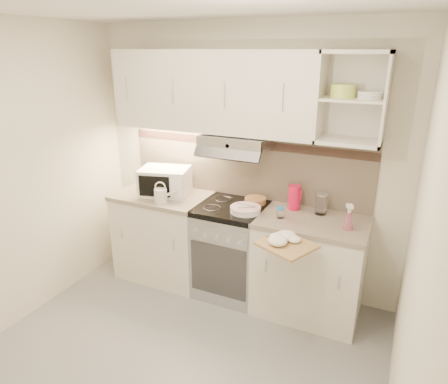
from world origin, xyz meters
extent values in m
plane|color=gray|center=(0.00, 0.00, 0.00)|extent=(3.00, 3.00, 0.00)
cube|color=beige|center=(0.00, 1.40, 1.25)|extent=(3.00, 0.04, 2.50)
cube|color=beige|center=(-1.50, 0.00, 1.25)|extent=(0.04, 2.80, 2.50)
cube|color=beige|center=(1.50, 0.00, 1.25)|extent=(0.04, 2.80, 2.50)
cube|color=white|center=(0.00, 0.00, 2.50)|extent=(3.00, 2.80, 0.04)
cube|color=#C6B299|center=(0.00, 1.39, 1.22)|extent=(2.40, 0.02, 0.64)
cube|color=#35231C|center=(0.00, 1.38, 1.42)|extent=(2.40, 0.01, 0.08)
cube|color=silver|center=(-0.25, 1.23, 1.90)|extent=(1.90, 0.34, 0.70)
cube|color=silver|center=(0.95, 1.23, 1.90)|extent=(0.50, 0.34, 0.70)
cylinder|color=#BCD150|center=(0.87, 1.23, 1.95)|extent=(0.19, 0.19, 0.10)
cylinder|color=white|center=(1.07, 1.23, 1.93)|extent=(0.18, 0.18, 0.06)
cube|color=#B7B7BC|center=(0.00, 1.20, 1.48)|extent=(0.60, 0.40, 0.12)
cube|color=silver|center=(-0.75, 1.10, 0.43)|extent=(0.90, 0.60, 0.86)
cube|color=gray|center=(-0.75, 1.10, 0.88)|extent=(0.92, 0.62, 0.04)
cube|color=silver|center=(0.75, 1.10, 0.43)|extent=(0.90, 0.60, 0.86)
cube|color=gray|center=(0.75, 1.10, 0.88)|extent=(0.92, 0.62, 0.04)
cube|color=#B7B7BC|center=(0.00, 1.10, 0.42)|extent=(0.60, 0.58, 0.85)
cube|color=black|center=(0.00, 1.10, 0.88)|extent=(0.60, 0.60, 0.05)
cube|color=white|center=(-0.73, 1.12, 1.03)|extent=(0.53, 0.45, 0.26)
cube|color=black|center=(-0.73, 0.95, 1.03)|extent=(0.30, 0.09, 0.20)
cylinder|color=silver|center=(-0.65, 0.92, 0.96)|extent=(0.12, 0.12, 0.13)
cone|color=silver|center=(-0.56, 0.95, 0.98)|extent=(0.16, 0.09, 0.10)
torus|color=silver|center=(-0.65, 0.92, 1.05)|extent=(0.10, 0.05, 0.10)
cylinder|color=white|center=(0.17, 1.02, 0.91)|extent=(0.27, 0.27, 0.02)
cylinder|color=white|center=(0.17, 1.02, 0.93)|extent=(0.27, 0.27, 0.02)
cylinder|color=white|center=(0.17, 1.02, 0.94)|extent=(0.27, 0.27, 0.02)
cube|color=silver|center=(0.17, 1.02, 0.95)|extent=(0.17, 0.05, 0.01)
cylinder|color=#AB7C40|center=(0.17, 1.26, 0.92)|extent=(0.20, 0.20, 0.05)
cylinder|color=red|center=(0.53, 1.27, 1.01)|extent=(0.11, 0.11, 0.22)
cube|color=red|center=(0.59, 1.27, 1.04)|extent=(0.02, 0.03, 0.09)
cylinder|color=silver|center=(0.78, 1.25, 0.99)|extent=(0.09, 0.09, 0.17)
cylinder|color=#B7B7BC|center=(0.78, 1.25, 1.08)|extent=(0.10, 0.10, 0.02)
cylinder|color=white|center=(0.48, 1.02, 0.94)|extent=(0.06, 0.06, 0.08)
cylinder|color=#2479B8|center=(0.48, 1.02, 0.99)|extent=(0.07, 0.07, 0.02)
cone|color=pink|center=(1.04, 1.04, 0.97)|extent=(0.09, 0.09, 0.14)
cube|color=tan|center=(0.66, 0.62, 0.87)|extent=(0.48, 0.46, 0.02)
camera|label=1|loc=(1.37, -2.00, 2.25)|focal=32.00mm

